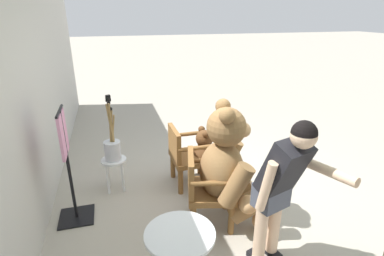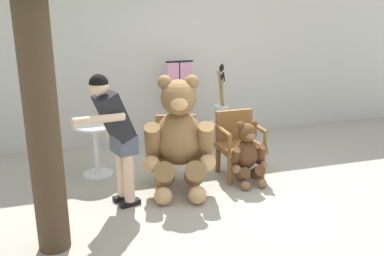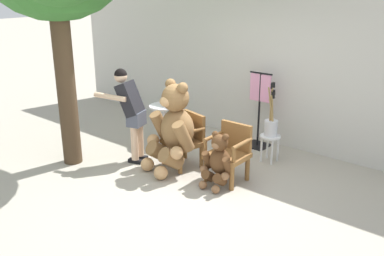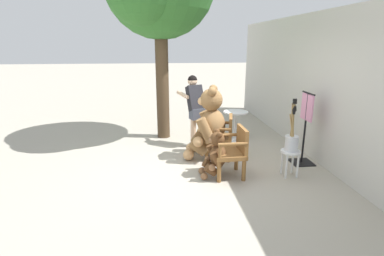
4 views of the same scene
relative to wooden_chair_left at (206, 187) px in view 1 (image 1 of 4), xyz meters
The scene contains 10 objects.
ground_plane 0.82m from the wooden_chair_left, 51.29° to the right, with size 60.00×60.00×0.00m, color #A8A091.
back_wall 2.14m from the wooden_chair_left, 77.23° to the left, with size 10.00×0.16×2.80m, color beige.
wooden_chair_left is the anchor object (origin of this frame).
wooden_chair_right 0.86m from the wooden_chair_left, ahead, with size 0.57×0.53×0.86m.
teddy_bear_large 0.36m from the wooden_chair_left, 97.43° to the right, with size 0.90×0.91×1.44m.
teddy_bear_small 0.91m from the wooden_chair_left, 18.22° to the right, with size 0.49×0.47×0.83m.
person_visitor 1.02m from the wooden_chair_left, 152.28° to the right, with size 0.72×0.63×1.55m.
white_stool 1.40m from the wooden_chair_left, 45.09° to the left, with size 0.34×0.34×0.46m.
brush_bucket 1.41m from the wooden_chair_left, 45.01° to the left, with size 0.22×0.22×0.90m.
clothing_display_stand 1.57m from the wooden_chair_left, 72.63° to the left, with size 0.44×0.40×1.36m.
Camera 1 is at (-3.21, 1.46, 2.32)m, focal length 28.00 mm.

